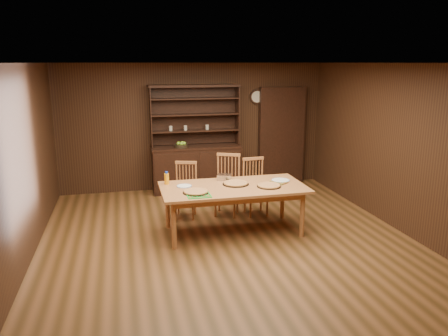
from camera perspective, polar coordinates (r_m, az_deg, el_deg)
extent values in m
plane|color=brown|center=(6.64, 0.55, -9.49)|extent=(6.00, 6.00, 0.00)
plane|color=white|center=(6.10, 0.61, 13.57)|extent=(6.00, 6.00, 0.00)
plane|color=#382212|center=(9.14, -3.98, 5.39)|extent=(5.50, 0.00, 5.50)
plane|color=#382212|center=(3.53, 12.54, -8.49)|extent=(5.50, 0.00, 5.50)
plane|color=#382212|center=(6.20, -24.93, 0.17)|extent=(0.00, 6.00, 6.00)
plane|color=#382212|center=(7.39, 21.77, 2.47)|extent=(0.00, 6.00, 6.00)
cube|color=black|center=(9.05, -3.62, -0.18)|extent=(1.80, 0.50, 0.90)
cube|color=black|center=(8.95, -3.66, 2.75)|extent=(1.84, 0.52, 0.04)
cube|color=black|center=(9.08, -3.97, 6.92)|extent=(1.80, 0.02, 1.20)
cube|color=black|center=(8.83, -9.56, 6.58)|extent=(0.02, 0.32, 1.20)
cube|color=black|center=(9.12, 1.75, 6.98)|extent=(0.02, 0.32, 1.20)
cube|color=black|center=(8.88, -3.88, 10.66)|extent=(1.84, 0.34, 0.05)
cylinder|color=#B2A996|center=(8.89, -6.98, 5.17)|extent=(0.07, 0.07, 0.10)
cylinder|color=#B2A996|center=(8.93, -5.06, 5.25)|extent=(0.07, 0.07, 0.10)
cube|color=black|center=(9.57, 7.46, 4.17)|extent=(1.00, 0.18, 2.10)
cylinder|color=black|center=(9.35, 4.30, 9.27)|extent=(0.30, 0.04, 0.30)
cylinder|color=beige|center=(9.32, 4.34, 9.26)|extent=(0.24, 0.01, 0.24)
cube|color=#BD7541|center=(6.73, 1.21, -2.56)|extent=(2.22, 1.11, 0.04)
cylinder|color=#BD7541|center=(6.28, -6.56, -7.46)|extent=(0.07, 0.07, 0.71)
cylinder|color=#BD7541|center=(7.07, -7.39, -5.04)|extent=(0.07, 0.07, 0.71)
cylinder|color=#BD7541|center=(6.77, 10.19, -6.01)|extent=(0.07, 0.07, 0.71)
cylinder|color=#BD7541|center=(7.51, 7.64, -3.93)|extent=(0.07, 0.07, 0.71)
cube|color=#B5733E|center=(7.50, -5.09, -3.54)|extent=(0.49, 0.47, 0.04)
cylinder|color=#B5733E|center=(7.45, -6.36, -5.37)|extent=(0.03, 0.03, 0.38)
cylinder|color=#B5733E|center=(7.72, -5.99, -4.69)|extent=(0.03, 0.03, 0.38)
cylinder|color=#B5733E|center=(7.41, -4.07, -5.44)|extent=(0.03, 0.03, 0.38)
cylinder|color=#B5733E|center=(7.67, -3.79, -4.75)|extent=(0.03, 0.03, 0.38)
cube|color=#B5733E|center=(7.51, -4.99, 0.71)|extent=(0.37, 0.14, 0.05)
cube|color=#B5733E|center=(7.58, 0.34, -2.91)|extent=(0.57, 0.56, 0.04)
cylinder|color=#B5733E|center=(7.54, -1.13, -4.88)|extent=(0.04, 0.04, 0.43)
cylinder|color=#B5733E|center=(7.83, -0.65, -4.16)|extent=(0.04, 0.04, 0.43)
cylinder|color=#B5733E|center=(7.48, 1.37, -5.03)|extent=(0.04, 0.04, 0.43)
cylinder|color=#B5733E|center=(7.77, 1.77, -4.31)|extent=(0.04, 0.04, 0.43)
cube|color=#B5733E|center=(7.60, 0.60, 1.75)|extent=(0.39, 0.21, 0.05)
cube|color=#B5733E|center=(7.63, 4.21, -3.09)|extent=(0.43, 0.41, 0.04)
cylinder|color=#B5733E|center=(7.51, 3.48, -5.09)|extent=(0.03, 0.03, 0.40)
cylinder|color=#B5733E|center=(7.77, 2.72, -4.44)|extent=(0.03, 0.03, 0.40)
cylinder|color=#B5733E|center=(7.62, 5.67, -4.85)|extent=(0.03, 0.03, 0.40)
cylinder|color=#B5733E|center=(7.88, 4.85, -4.22)|extent=(0.03, 0.03, 0.40)
cube|color=#B5733E|center=(7.64, 3.83, 1.22)|extent=(0.39, 0.06, 0.05)
cylinder|color=black|center=(6.40, -3.71, -3.21)|extent=(0.38, 0.38, 0.01)
cylinder|color=tan|center=(6.40, -3.71, -3.08)|extent=(0.35, 0.35, 0.02)
torus|color=#C07945|center=(6.40, -3.71, -3.08)|extent=(0.36, 0.36, 0.03)
cylinder|color=black|center=(6.74, 5.89, -2.40)|extent=(0.37, 0.37, 0.01)
cylinder|color=tan|center=(6.73, 5.89, -2.28)|extent=(0.34, 0.34, 0.02)
torus|color=#C07945|center=(6.73, 5.89, -2.28)|extent=(0.35, 0.35, 0.03)
cylinder|color=black|center=(6.83, 1.54, -2.11)|extent=(0.41, 0.41, 0.01)
cylinder|color=tan|center=(6.82, 1.54, -1.99)|extent=(0.37, 0.37, 0.02)
torus|color=#C07945|center=(6.82, 1.54, -1.99)|extent=(0.38, 0.38, 0.03)
cylinder|color=white|center=(6.73, -5.22, -2.37)|extent=(0.23, 0.23, 0.01)
torus|color=#2E438B|center=(6.73, -5.22, -2.35)|extent=(0.23, 0.23, 0.01)
cylinder|color=white|center=(7.09, 7.40, -1.61)|extent=(0.29, 0.29, 0.01)
torus|color=#2E438B|center=(7.09, 7.40, -1.59)|extent=(0.29, 0.29, 0.01)
cube|color=silver|center=(7.08, 0.04, -1.20)|extent=(0.27, 0.23, 0.09)
cylinder|color=#FFA30D|center=(6.88, -7.50, -1.41)|extent=(0.07, 0.07, 0.17)
cylinder|color=#1431A9|center=(6.85, -7.53, -0.60)|extent=(0.04, 0.04, 0.03)
cube|color=#AC2013|center=(6.95, 7.33, -1.91)|extent=(0.27, 0.27, 0.01)
cube|color=#AC2013|center=(6.92, 6.60, -1.97)|extent=(0.27, 0.27, 0.01)
cylinder|color=black|center=(8.84, -5.63, 2.91)|extent=(0.28, 0.28, 0.06)
sphere|color=#87C534|center=(8.83, -5.96, 3.21)|extent=(0.08, 0.08, 0.08)
sphere|color=#87C534|center=(8.87, -5.47, 3.27)|extent=(0.08, 0.08, 0.08)
sphere|color=#87C534|center=(8.79, -5.59, 3.17)|extent=(0.08, 0.08, 0.08)
sphere|color=#87C534|center=(8.82, -5.23, 3.22)|extent=(0.08, 0.08, 0.08)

